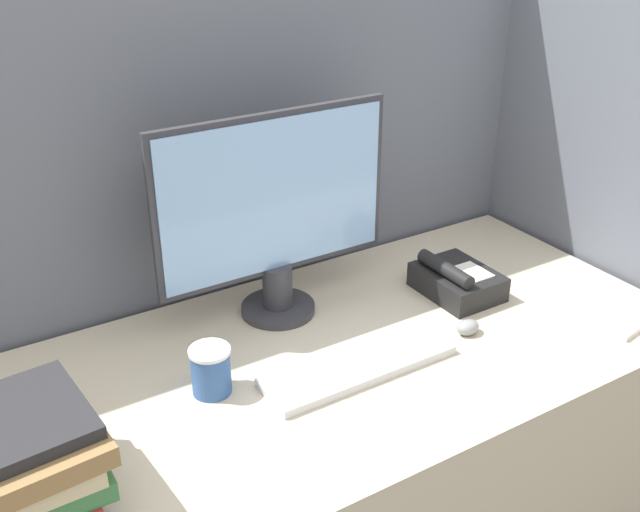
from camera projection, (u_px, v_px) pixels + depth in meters
The scene contains 10 objects.
cubicle_panel_rear at pixel (244, 253), 1.99m from camera, with size 2.09×0.04×1.69m.
cubicle_panel_right at pixel (592, 234), 2.09m from camera, with size 0.04×0.86×1.69m.
desk at pixel (331, 484), 1.86m from camera, with size 1.69×0.80×0.78m.
monitor at pixel (275, 216), 1.74m from camera, with size 0.59×0.18×0.50m.
keyboard at pixel (359, 366), 1.63m from camera, with size 0.44×0.13×0.02m.
mouse at pixel (468, 327), 1.76m from camera, with size 0.06×0.04×0.04m.
coffee_cup at pixel (211, 370), 1.54m from camera, with size 0.09×0.09×0.10m.
book_stack at pixel (23, 461), 1.23m from camera, with size 0.25×0.30×0.20m.
desk_telephone at pixel (456, 281), 1.92m from camera, with size 0.16×0.21×0.10m.
paper_pile at pixel (596, 304), 1.87m from camera, with size 0.24×0.30×0.01m.
Camera 1 is at (-0.76, -0.78, 1.74)m, focal length 42.00 mm.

